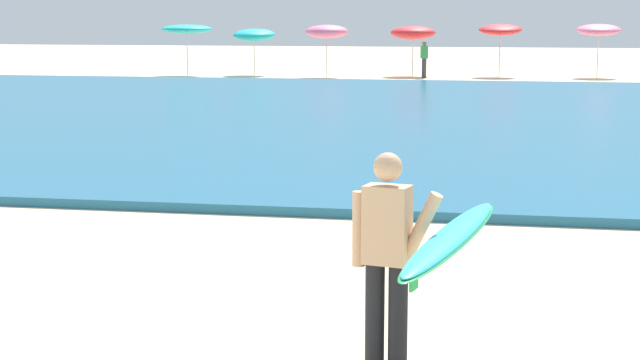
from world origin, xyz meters
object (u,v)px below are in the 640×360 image
beach_umbrella_2 (327,32)px  beach_umbrella_3 (413,33)px  beach_umbrella_1 (254,35)px  beach_umbrella_4 (500,30)px  beachgoer_near_row_left (424,58)px  beach_umbrella_0 (187,29)px  surfer_with_board (414,248)px  beach_umbrella_5 (599,30)px

beach_umbrella_2 → beach_umbrella_3: beach_umbrella_2 is taller
beach_umbrella_1 → beach_umbrella_4: beach_umbrella_4 is taller
beach_umbrella_4 → beachgoer_near_row_left: (-3.16, -1.60, -1.21)m
beach_umbrella_3 → beach_umbrella_2: bearing=-157.0°
beach_umbrella_0 → beach_umbrella_1: (2.84, 0.94, -0.27)m
beachgoer_near_row_left → beach_umbrella_1: bearing=174.5°
beach_umbrella_1 → beach_umbrella_4: (10.89, 0.86, 0.25)m
beach_umbrella_1 → beach_umbrella_4: bearing=4.5°
surfer_with_board → beach_umbrella_0: size_ratio=1.02×
beach_umbrella_3 → beach_umbrella_4: (3.80, 0.24, 0.14)m
surfer_with_board → beach_umbrella_1: (-11.15, 38.33, 0.77)m
surfer_with_board → beach_umbrella_0: (-13.99, 37.38, 1.04)m
surfer_with_board → beach_umbrella_3: (-4.05, 38.94, 0.89)m
beach_umbrella_2 → beach_umbrella_1: bearing=165.4°
beach_umbrella_3 → beachgoer_near_row_left: beach_umbrella_3 is taller
beach_umbrella_1 → beach_umbrella_3: 7.12m
beach_umbrella_3 → beachgoer_near_row_left: bearing=-64.8°
surfer_with_board → beach_umbrella_3: size_ratio=1.05×
beach_umbrella_2 → beachgoer_near_row_left: 4.38m
beach_umbrella_0 → beach_umbrella_3: bearing=8.9°
beach_umbrella_1 → beachgoer_near_row_left: size_ratio=1.35×
beach_umbrella_0 → beach_umbrella_3: beach_umbrella_0 is taller
surfer_with_board → beach_umbrella_1: beach_umbrella_1 is taller
beach_umbrella_1 → beach_umbrella_5: size_ratio=0.90×
beach_umbrella_0 → beach_umbrella_4: (13.74, 1.80, -0.01)m
beach_umbrella_0 → beachgoer_near_row_left: (10.58, 0.20, -1.22)m
beach_umbrella_0 → beach_umbrella_3: (9.94, 1.56, -0.15)m
beach_umbrella_3 → beachgoer_near_row_left: 1.84m
surfer_with_board → beach_umbrella_1: bearing=106.2°
beach_umbrella_3 → beachgoer_near_row_left: size_ratio=1.39×
beach_umbrella_0 → beach_umbrella_2: (6.35, 0.03, -0.09)m
beach_umbrella_0 → beach_umbrella_1: 3.01m
beach_umbrella_0 → beach_umbrella_3: size_ratio=1.03×
beach_umbrella_4 → beachgoer_near_row_left: size_ratio=1.50×
beach_umbrella_4 → beach_umbrella_0: bearing=-172.5°
surfer_with_board → beach_umbrella_4: (-0.25, 39.18, 1.03)m
beach_umbrella_1 → beach_umbrella_3: (7.10, 0.61, 0.11)m
beach_umbrella_2 → beachgoer_near_row_left: bearing=2.3°
beach_umbrella_4 → beachgoer_near_row_left: 3.74m
surfer_with_board → beach_umbrella_1: 39.92m
beach_umbrella_3 → beach_umbrella_5: (7.99, 0.47, 0.14)m
beach_umbrella_3 → beach_umbrella_4: beach_umbrella_4 is taller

